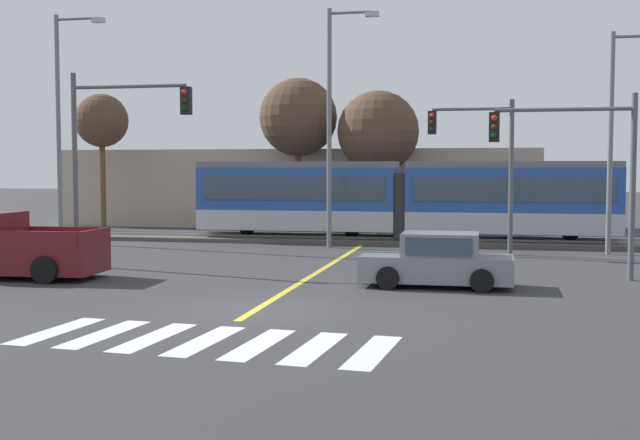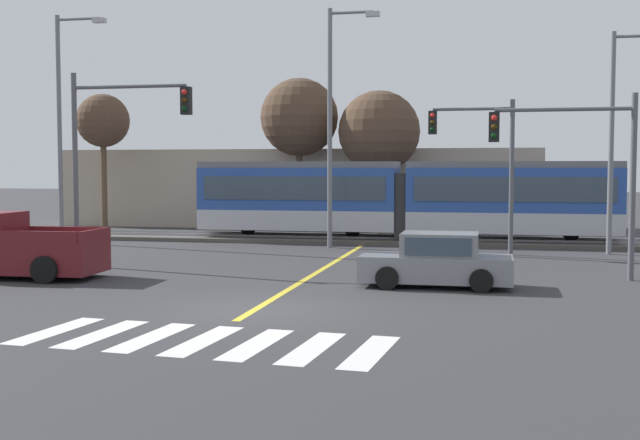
{
  "view_description": "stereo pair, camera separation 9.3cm",
  "coord_description": "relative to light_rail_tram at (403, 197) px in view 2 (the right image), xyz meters",
  "views": [
    {
      "loc": [
        5.28,
        -17.85,
        3.31
      ],
      "look_at": [
        -0.15,
        8.05,
        1.6
      ],
      "focal_mm": 45.0,
      "sensor_mm": 36.0,
      "label": 1
    },
    {
      "loc": [
        5.37,
        -17.83,
        3.31
      ],
      "look_at": [
        -0.15,
        8.05,
        1.6
      ],
      "focal_mm": 45.0,
      "sensor_mm": 36.0,
      "label": 2
    }
  ],
  "objects": [
    {
      "name": "ground_plane",
      "position": [
        -1.54,
        -17.88,
        -2.05
      ],
      "size": [
        200.0,
        200.0,
        0.0
      ],
      "primitive_type": "plane",
      "color": "#333335"
    },
    {
      "name": "track_bed",
      "position": [
        -1.54,
        0.01,
        -1.96
      ],
      "size": [
        120.0,
        4.0,
        0.18
      ],
      "primitive_type": "cube",
      "color": "#4C4742",
      "rests_on": "ground"
    },
    {
      "name": "rail_near",
      "position": [
        -1.54,
        -0.71,
        -1.82
      ],
      "size": [
        120.0,
        0.08,
        0.1
      ],
      "primitive_type": "cube",
      "color": "#939399",
      "rests_on": "track_bed"
    },
    {
      "name": "rail_far",
      "position": [
        -1.54,
        0.73,
        -1.82
      ],
      "size": [
        120.0,
        0.08,
        0.1
      ],
      "primitive_type": "cube",
      "color": "#939399",
      "rests_on": "track_bed"
    },
    {
      "name": "light_rail_tram",
      "position": [
        0.0,
        0.0,
        0.0
      ],
      "size": [
        18.5,
        2.64,
        3.43
      ],
      "color": "#B7BAC1",
      "rests_on": "track_bed"
    },
    {
      "name": "crosswalk_stripe_0",
      "position": [
        -4.83,
        -21.03,
        -2.04
      ],
      "size": [
        0.79,
        2.84,
        0.01
      ],
      "primitive_type": "cube",
      "rotation": [
        0.0,
        0.0,
        -0.08
      ],
      "color": "silver",
      "rests_on": "ground"
    },
    {
      "name": "crosswalk_stripe_1",
      "position": [
        -3.73,
        -21.12,
        -2.04
      ],
      "size": [
        0.79,
        2.84,
        0.01
      ],
      "primitive_type": "cube",
      "rotation": [
        0.0,
        0.0,
        -0.08
      ],
      "color": "silver",
      "rests_on": "ground"
    },
    {
      "name": "crosswalk_stripe_2",
      "position": [
        -2.64,
        -21.21,
        -2.04
      ],
      "size": [
        0.79,
        2.84,
        0.01
      ],
      "primitive_type": "cube",
      "rotation": [
        0.0,
        0.0,
        -0.08
      ],
      "color": "silver",
      "rests_on": "ground"
    },
    {
      "name": "crosswalk_stripe_3",
      "position": [
        -1.54,
        -21.3,
        -2.04
      ],
      "size": [
        0.79,
        2.84,
        0.01
      ],
      "primitive_type": "cube",
      "rotation": [
        0.0,
        0.0,
        -0.08
      ],
      "color": "silver",
      "rests_on": "ground"
    },
    {
      "name": "crosswalk_stripe_4",
      "position": [
        -0.44,
        -21.39,
        -2.04
      ],
      "size": [
        0.79,
        2.84,
        0.01
      ],
      "primitive_type": "cube",
      "rotation": [
        0.0,
        0.0,
        -0.08
      ],
      "color": "silver",
      "rests_on": "ground"
    },
    {
      "name": "crosswalk_stripe_5",
      "position": [
        0.65,
        -21.48,
        -2.04
      ],
      "size": [
        0.79,
        2.84,
        0.01
      ],
      "primitive_type": "cube",
      "rotation": [
        0.0,
        0.0,
        -0.08
      ],
      "color": "silver",
      "rests_on": "ground"
    },
    {
      "name": "crosswalk_stripe_6",
      "position": [
        1.75,
        -21.57,
        -2.04
      ],
      "size": [
        0.79,
        2.84,
        0.01
      ],
      "primitive_type": "cube",
      "rotation": [
        0.0,
        0.0,
        -0.08
      ],
      "color": "silver",
      "rests_on": "ground"
    },
    {
      "name": "lane_centre_line",
      "position": [
        -1.54,
        -10.65,
        -2.05
      ],
      "size": [
        0.2,
        17.31,
        0.01
      ],
      "primitive_type": "cube",
      "color": "gold",
      "rests_on": "ground"
    },
    {
      "name": "sedan_crossing",
      "position": [
        2.38,
        -13.27,
        -1.35
      ],
      "size": [
        4.21,
        1.93,
        1.52
      ],
      "color": "gray",
      "rests_on": "ground"
    },
    {
      "name": "pickup_truck",
      "position": [
        -10.41,
        -14.07,
        -1.21
      ],
      "size": [
        5.47,
        2.39,
        1.98
      ],
      "color": "maroon",
      "rests_on": "ground"
    },
    {
      "name": "traffic_light_mid_right",
      "position": [
        6.39,
        -10.84,
        1.63
      ],
      "size": [
        4.25,
        0.38,
        5.51
      ],
      "color": "#515459",
      "rests_on": "ground"
    },
    {
      "name": "traffic_light_far_right",
      "position": [
        3.52,
        -4.37,
        1.87
      ],
      "size": [
        3.25,
        0.38,
        5.91
      ],
      "color": "#515459",
      "rests_on": "ground"
    },
    {
      "name": "traffic_light_mid_left",
      "position": [
        -8.52,
        -10.94,
        2.24
      ],
      "size": [
        4.25,
        0.38,
        6.5
      ],
      "color": "#515459",
      "rests_on": "ground"
    },
    {
      "name": "street_lamp_west",
      "position": [
        -14.61,
        -3.41,
        3.56
      ],
      "size": [
        2.37,
        0.28,
        9.99
      ],
      "color": "slate",
      "rests_on": "ground"
    },
    {
      "name": "street_lamp_centre",
      "position": [
        -2.55,
        -3.05,
        3.47
      ],
      "size": [
        2.16,
        0.28,
        9.85
      ],
      "color": "slate",
      "rests_on": "ground"
    },
    {
      "name": "street_lamp_east",
      "position": [
        8.54,
        -3.41,
        2.8
      ],
      "size": [
        2.42,
        0.28,
        8.48
      ],
      "color": "slate",
      "rests_on": "ground"
    },
    {
      "name": "bare_tree_far_west",
      "position": [
        -16.52,
        3.99,
        3.73
      ],
      "size": [
        2.84,
        2.84,
        7.28
      ],
      "color": "brown",
      "rests_on": "ground"
    },
    {
      "name": "bare_tree_west",
      "position": [
        -6.0,
        5.19,
        3.9
      ],
      "size": [
        4.07,
        4.07,
        8.01
      ],
      "color": "brown",
      "rests_on": "ground"
    },
    {
      "name": "bare_tree_east",
      "position": [
        -1.71,
        4.56,
        3.09
      ],
      "size": [
        4.13,
        4.13,
        7.22
      ],
      "color": "brown",
      "rests_on": "ground"
    },
    {
      "name": "building_backdrop_far",
      "position": [
        -6.96,
        9.39,
        0.13
      ],
      "size": [
        26.93,
        6.0,
        4.36
      ],
      "primitive_type": "cube",
      "color": "tan",
      "rests_on": "ground"
    }
  ]
}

